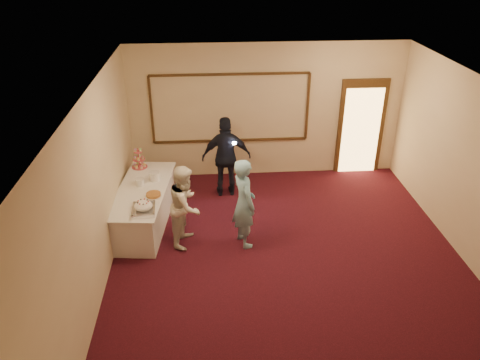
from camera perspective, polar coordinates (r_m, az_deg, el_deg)
name	(u,v)px	position (r m, az deg, el deg)	size (l,w,h in m)	color
floor	(290,266)	(8.05, 6.06, -10.36)	(7.00, 7.00, 0.00)	black
room_walls	(296,157)	(6.99, 6.88, 2.82)	(6.04, 7.04, 3.02)	beige
wall_molding	(230,108)	(10.26, -1.19, 8.71)	(3.45, 0.04, 1.55)	#392411
doorway	(361,128)	(10.97, 14.51, 6.21)	(1.05, 0.07, 2.20)	#392411
buffet_table	(144,206)	(9.04, -11.61, -3.17)	(1.13, 2.38, 0.77)	silver
pavlova_tray	(144,207)	(8.10, -11.68, -3.27)	(0.40, 0.55, 0.19)	silver
cupcake_stand	(139,160)	(9.62, -12.22, 2.42)	(0.31, 0.31, 0.46)	#C34651
plate_stack_a	(140,182)	(8.94, -12.12, -0.25)	(0.17, 0.17, 0.14)	white
plate_stack_b	(154,176)	(9.08, -10.39, 0.47)	(0.21, 0.21, 0.17)	white
tart	(153,195)	(8.55, -10.50, -1.80)	(0.31, 0.31, 0.06)	white
man	(244,203)	(8.10, 0.50, -2.83)	(0.60, 0.40, 1.66)	#81B9D3
woman	(186,205)	(8.24, -6.63, -3.09)	(0.73, 0.57, 1.50)	silver
guest	(226,157)	(9.69, -1.67, 2.82)	(1.01, 0.42, 1.73)	black
camera_flash	(234,143)	(9.35, -0.70, 4.53)	(0.07, 0.04, 0.05)	white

